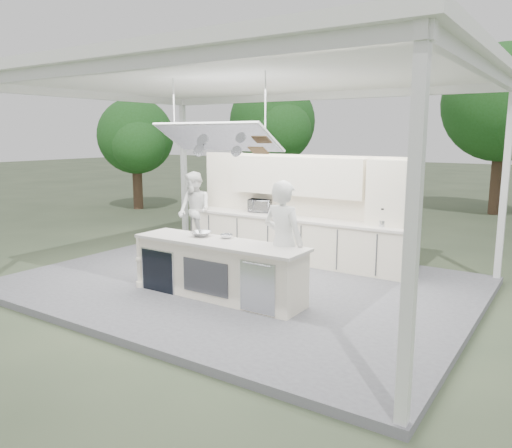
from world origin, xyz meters
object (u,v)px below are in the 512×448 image
Objects in this scene: head_chef at (283,243)px; demo_island at (218,269)px; back_counter at (292,238)px; sous_chef at (194,211)px.

demo_island is at bearing 23.09° from head_chef.
demo_island is 1.57× the size of head_chef.
head_chef is at bearing -63.47° from back_counter.
sous_chef is (-2.40, -0.35, 0.44)m from back_counter.
back_counter is 2.57× the size of head_chef.
head_chef is at bearing 17.35° from demo_island.
back_counter is (-0.18, 2.81, 0.00)m from demo_island.
head_chef is (1.06, 0.33, 0.51)m from demo_island.
demo_island is 0.61× the size of back_counter.
back_counter is 2.47m from sous_chef.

